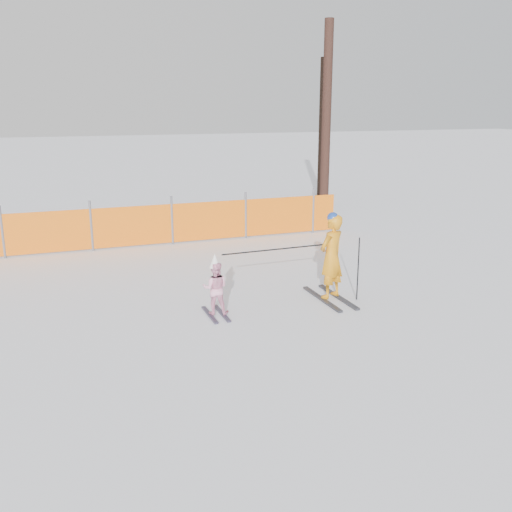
{
  "coord_description": "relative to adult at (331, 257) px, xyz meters",
  "views": [
    {
      "loc": [
        -3.25,
        -8.3,
        3.51
      ],
      "look_at": [
        0.0,
        0.5,
        1.0
      ],
      "focal_mm": 40.0,
      "sensor_mm": 36.0,
      "label": 1
    }
  ],
  "objects": [
    {
      "name": "adult",
      "position": [
        0.0,
        0.0,
        0.0
      ],
      "size": [
        0.68,
        1.46,
        1.64
      ],
      "color": "black",
      "rests_on": "ground"
    },
    {
      "name": "tree_trunks",
      "position": [
        4.75,
        9.76,
        2.1
      ],
      "size": [
        1.38,
        2.75,
        6.21
      ],
      "color": "#301B15",
      "rests_on": "ground"
    },
    {
      "name": "child",
      "position": [
        -2.23,
        -0.07,
        -0.31
      ],
      "size": [
        0.53,
        0.84,
        1.09
      ],
      "color": "black",
      "rests_on": "ground"
    },
    {
      "name": "safety_fence",
      "position": [
        -4.54,
        5.25,
        -0.26
      ],
      "size": [
        14.66,
        0.06,
        1.25
      ],
      "color": "#595960",
      "rests_on": "ground"
    },
    {
      "name": "ground",
      "position": [
        -1.52,
        -0.63,
        -0.81
      ],
      "size": [
        120.0,
        120.0,
        0.0
      ],
      "primitive_type": "plane",
      "color": "white",
      "rests_on": "ground"
    },
    {
      "name": "ski_poles",
      "position": [
        -0.53,
        -0.1,
        0.07
      ],
      "size": [
        2.57,
        0.22,
        1.18
      ],
      "color": "black",
      "rests_on": "ground"
    }
  ]
}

